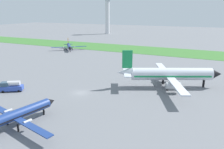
% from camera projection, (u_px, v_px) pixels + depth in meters
% --- Properties ---
extents(ground_plane, '(600.00, 600.00, 0.00)m').
position_uv_depth(ground_plane, '(81.00, 93.00, 65.66)').
color(ground_plane, slate).
extents(grass_taxiway_strip, '(360.00, 28.00, 0.08)m').
position_uv_depth(grass_taxiway_strip, '(150.00, 50.00, 134.92)').
color(grass_taxiway_strip, '#3D7533').
rests_on(grass_taxiway_strip, ground_plane).
extents(airplane_midfield_jet, '(31.74, 31.90, 12.00)m').
position_uv_depth(airplane_midfield_jet, '(169.00, 74.00, 69.43)').
color(airplane_midfield_jet, silver).
rests_on(airplane_midfield_jet, ground_plane).
extents(airplane_foreground_turboprop, '(24.00, 20.68, 7.29)m').
position_uv_depth(airplane_foreground_turboprop, '(14.00, 115.00, 45.81)').
color(airplane_foreground_turboprop, navy).
rests_on(airplane_foreground_turboprop, ground_plane).
extents(airplane_taxiing_turboprop, '(17.50, 15.65, 6.46)m').
position_uv_depth(airplane_taxiing_turboprop, '(69.00, 46.00, 135.47)').
color(airplane_taxiing_turboprop, navy).
rests_on(airplane_taxiing_turboprop, ground_plane).
extents(fuel_truck_near_gate, '(6.80, 5.44, 3.29)m').
position_uv_depth(fuel_truck_near_gate, '(11.00, 86.00, 66.60)').
color(fuel_truck_near_gate, '#334FB2').
rests_on(fuel_truck_near_gate, ground_plane).
extents(control_tower, '(8.00, 8.00, 38.19)m').
position_uv_depth(control_tower, '(107.00, 12.00, 223.46)').
color(control_tower, silver).
rests_on(control_tower, ground_plane).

